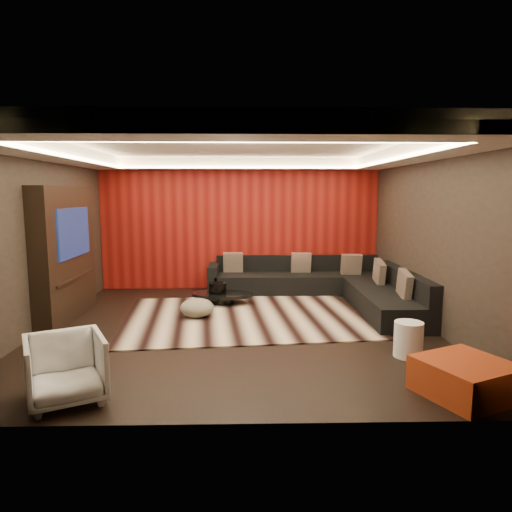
{
  "coord_description": "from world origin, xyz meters",
  "views": [
    {
      "loc": [
        0.12,
        -6.91,
        2.09
      ],
      "look_at": [
        0.3,
        0.6,
        1.05
      ],
      "focal_mm": 32.0,
      "sensor_mm": 36.0,
      "label": 1
    }
  ],
  "objects_px": {
    "drum_stool": "(218,293)",
    "coffee_table": "(222,298)",
    "orange_ottoman": "(465,378)",
    "white_side_table": "(408,339)",
    "sectional_sofa": "(327,286)",
    "armchair": "(66,369)"
  },
  "relations": [
    {
      "from": "drum_stool",
      "to": "coffee_table",
      "type": "bearing_deg",
      "value": -5.77
    },
    {
      "from": "orange_ottoman",
      "to": "drum_stool",
      "type": "bearing_deg",
      "value": 125.03
    },
    {
      "from": "white_side_table",
      "to": "orange_ottoman",
      "type": "relative_size",
      "value": 0.55
    },
    {
      "from": "orange_ottoman",
      "to": "coffee_table",
      "type": "bearing_deg",
      "value": 124.23
    },
    {
      "from": "sectional_sofa",
      "to": "orange_ottoman",
      "type": "bearing_deg",
      "value": -81.21
    },
    {
      "from": "drum_stool",
      "to": "sectional_sofa",
      "type": "bearing_deg",
      "value": 8.44
    },
    {
      "from": "coffee_table",
      "to": "orange_ottoman",
      "type": "distance_m",
      "value": 4.84
    },
    {
      "from": "armchair",
      "to": "coffee_table",
      "type": "bearing_deg",
      "value": 44.36
    },
    {
      "from": "coffee_table",
      "to": "armchair",
      "type": "bearing_deg",
      "value": -108.71
    },
    {
      "from": "white_side_table",
      "to": "sectional_sofa",
      "type": "xyz_separation_m",
      "value": [
        -0.48,
        3.18,
        0.03
      ]
    },
    {
      "from": "drum_stool",
      "to": "white_side_table",
      "type": "distance_m",
      "value": 3.88
    },
    {
      "from": "coffee_table",
      "to": "white_side_table",
      "type": "bearing_deg",
      "value": -48.48
    },
    {
      "from": "sectional_sofa",
      "to": "drum_stool",
      "type": "bearing_deg",
      "value": -171.56
    },
    {
      "from": "drum_stool",
      "to": "sectional_sofa",
      "type": "height_order",
      "value": "sectional_sofa"
    },
    {
      "from": "coffee_table",
      "to": "drum_stool",
      "type": "relative_size",
      "value": 2.95
    },
    {
      "from": "coffee_table",
      "to": "white_side_table",
      "type": "height_order",
      "value": "white_side_table"
    },
    {
      "from": "coffee_table",
      "to": "orange_ottoman",
      "type": "xyz_separation_m",
      "value": [
        2.72,
        -4.0,
        0.07
      ]
    },
    {
      "from": "orange_ottoman",
      "to": "armchair",
      "type": "height_order",
      "value": "armchair"
    },
    {
      "from": "drum_stool",
      "to": "armchair",
      "type": "height_order",
      "value": "armchair"
    },
    {
      "from": "sectional_sofa",
      "to": "armchair",
      "type": "bearing_deg",
      "value": -128.08
    },
    {
      "from": "drum_stool",
      "to": "armchair",
      "type": "distance_m",
      "value": 4.25
    },
    {
      "from": "drum_stool",
      "to": "sectional_sofa",
      "type": "xyz_separation_m",
      "value": [
        2.14,
        0.32,
        0.05
      ]
    }
  ]
}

